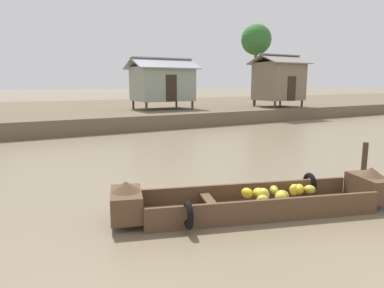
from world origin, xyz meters
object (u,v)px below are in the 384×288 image
Objects in this scene: banana_boat at (258,200)px; stilt_house_mid_right at (279,80)px; mooring_post at (364,164)px; stilt_house_mid_left at (162,83)px; palm_tree_far at (256,40)px.

banana_boat is 21.16m from stilt_house_mid_right.
stilt_house_mid_right is 3.43× the size of mooring_post.
stilt_house_mid_left is 0.70× the size of palm_tree_far.
stilt_house_mid_left is 17.48m from mooring_post.
stilt_house_mid_right is at bearing -14.48° from stilt_house_mid_left.
stilt_house_mid_right is at bearing 54.06° from mooring_post.
banana_boat is at bearing -129.02° from palm_tree_far.
palm_tree_far reaches higher than banana_boat.
stilt_house_mid_left is 1.15× the size of stilt_house_mid_right.
banana_boat is at bearing -177.43° from mooring_post.
stilt_house_mid_right is at bearing -83.47° from palm_tree_far.
mooring_post is at bearing -125.94° from stilt_house_mid_right.
stilt_house_mid_right is (8.83, -2.28, 0.19)m from stilt_house_mid_left.
banana_boat is 1.52× the size of stilt_house_mid_right.
banana_boat is 1.32× the size of stilt_house_mid_left.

